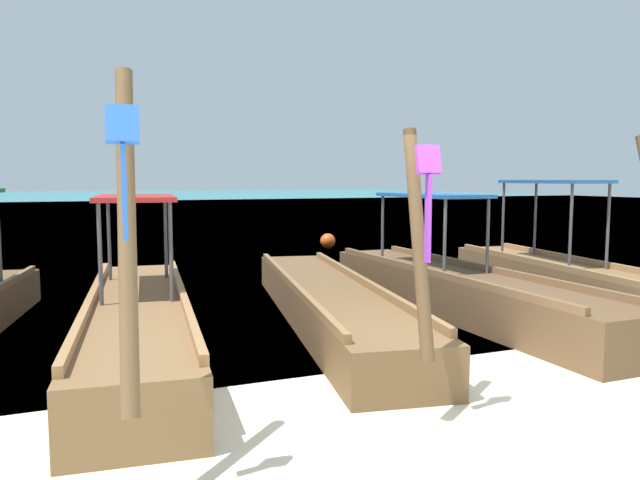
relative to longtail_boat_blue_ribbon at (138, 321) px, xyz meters
The scene contains 7 objects.
ground 3.80m from the longtail_boat_blue_ribbon, 48.08° to the right, with size 120.00×120.00×0.00m, color beige.
sea_water 58.37m from the longtail_boat_blue_ribbon, 87.52° to the left, with size 120.00×120.00×0.00m, color teal.
longtail_boat_blue_ribbon is the anchor object (origin of this frame).
longtail_boat_violet_ribbon 2.78m from the longtail_boat_blue_ribbon, 10.22° to the left, with size 2.35×7.40×2.56m.
longtail_boat_turquoise_ribbon 4.89m from the longtail_boat_blue_ribbon, ahead, with size 1.15×7.17×2.57m.
longtail_boat_red_ribbon 7.31m from the longtail_boat_blue_ribbon, ahead, with size 1.97×7.31×2.61m.
mooring_buoy_near 11.45m from the longtail_boat_blue_ribbon, 55.47° to the left, with size 0.47×0.47×0.47m.
Camera 1 is at (-3.22, -4.79, 2.09)m, focal length 34.17 mm.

